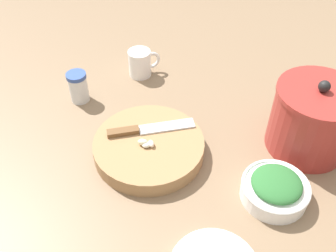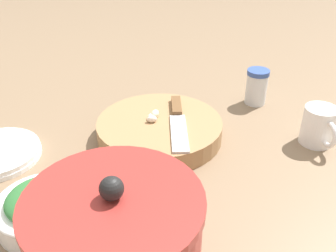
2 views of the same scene
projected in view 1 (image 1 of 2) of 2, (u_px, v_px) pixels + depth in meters
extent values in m
plane|color=#7F664C|center=(169.00, 154.00, 0.96)|extent=(5.00, 5.00, 0.00)
cylinder|color=#9E754C|center=(149.00, 147.00, 0.95)|extent=(0.28, 0.28, 0.04)
cube|color=brown|center=(123.00, 132.00, 0.95)|extent=(0.06, 0.08, 0.01)
cube|color=silver|center=(167.00, 127.00, 0.97)|extent=(0.10, 0.15, 0.01)
ellipsoid|color=#E6E8C4|center=(143.00, 142.00, 0.92)|extent=(0.03, 0.03, 0.02)
ellipsoid|color=silver|center=(147.00, 145.00, 0.92)|extent=(0.02, 0.03, 0.01)
ellipsoid|color=#F3E1D0|center=(151.00, 144.00, 0.92)|extent=(0.03, 0.02, 0.01)
cylinder|color=white|center=(274.00, 191.00, 0.85)|extent=(0.15, 0.15, 0.04)
torus|color=white|center=(276.00, 186.00, 0.84)|extent=(0.16, 0.16, 0.01)
ellipsoid|color=#2D6B33|center=(277.00, 184.00, 0.83)|extent=(0.11, 0.11, 0.03)
cylinder|color=silver|center=(79.00, 89.00, 1.10)|extent=(0.05, 0.05, 0.08)
cylinder|color=#334F99|center=(76.00, 76.00, 1.06)|extent=(0.06, 0.06, 0.01)
cylinder|color=white|center=(140.00, 63.00, 1.19)|extent=(0.07, 0.07, 0.09)
torus|color=white|center=(151.00, 60.00, 1.20)|extent=(0.03, 0.06, 0.06)
cylinder|color=#9E2D28|center=(312.00, 121.00, 0.93)|extent=(0.20, 0.20, 0.17)
cylinder|color=#9E2D28|center=(322.00, 93.00, 0.87)|extent=(0.21, 0.21, 0.01)
sphere|color=black|center=(324.00, 86.00, 0.86)|extent=(0.03, 0.03, 0.03)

